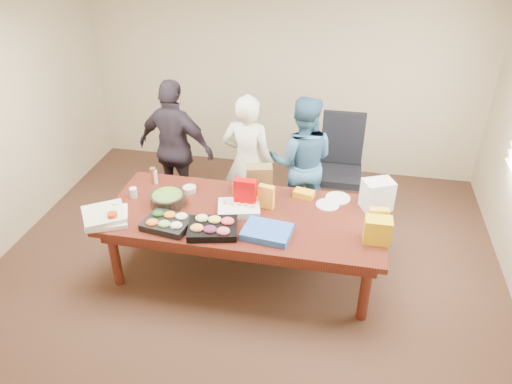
% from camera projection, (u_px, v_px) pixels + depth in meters
% --- Properties ---
extents(floor, '(5.50, 5.00, 0.02)m').
position_uv_depth(floor, '(245.00, 271.00, 5.25)').
color(floor, '#47301E').
rests_on(floor, ground).
extents(ceiling, '(5.50, 5.00, 0.02)m').
position_uv_depth(ceiling, '(241.00, 9.00, 3.82)').
color(ceiling, white).
rests_on(ceiling, wall_back).
extents(wall_back, '(5.50, 0.04, 2.70)m').
position_uv_depth(wall_back, '(283.00, 77.00, 6.62)').
color(wall_back, beige).
rests_on(wall_back, floor).
extents(conference_table, '(2.80, 1.20, 0.75)m').
position_uv_depth(conference_table, '(244.00, 243.00, 5.05)').
color(conference_table, '#4C1C0F').
rests_on(conference_table, floor).
extents(office_chair, '(0.63, 0.63, 1.23)m').
position_uv_depth(office_chair, '(339.00, 171.00, 5.88)').
color(office_chair, black).
rests_on(office_chair, floor).
extents(person_center, '(0.64, 0.45, 1.65)m').
position_uv_depth(person_center, '(248.00, 162.00, 5.62)').
color(person_center, silver).
rests_on(person_center, floor).
extents(person_right, '(0.83, 0.67, 1.62)m').
position_uv_depth(person_right, '(302.00, 162.00, 5.65)').
color(person_right, '#37678C').
rests_on(person_right, floor).
extents(person_left, '(1.07, 0.62, 1.72)m').
position_uv_depth(person_left, '(176.00, 149.00, 5.85)').
color(person_left, '#28212A').
rests_on(person_left, floor).
extents(veggie_tray, '(0.48, 0.41, 0.07)m').
position_uv_depth(veggie_tray, '(167.00, 223.00, 4.65)').
color(veggie_tray, black).
rests_on(veggie_tray, conference_table).
extents(fruit_tray, '(0.53, 0.46, 0.07)m').
position_uv_depth(fruit_tray, '(213.00, 228.00, 4.57)').
color(fruit_tray, black).
rests_on(fruit_tray, conference_table).
extents(sheet_cake, '(0.48, 0.40, 0.07)m').
position_uv_depth(sheet_cake, '(239.00, 208.00, 4.86)').
color(sheet_cake, white).
rests_on(sheet_cake, conference_table).
extents(salad_bowl, '(0.45, 0.45, 0.12)m').
position_uv_depth(salad_bowl, '(168.00, 199.00, 4.97)').
color(salad_bowl, black).
rests_on(salad_bowl, conference_table).
extents(chip_bag_blue, '(0.48, 0.39, 0.07)m').
position_uv_depth(chip_bag_blue, '(267.00, 232.00, 4.53)').
color(chip_bag_blue, blue).
rests_on(chip_bag_blue, conference_table).
extents(chip_bag_red, '(0.22, 0.10, 0.32)m').
position_uv_depth(chip_bag_red, '(245.00, 194.00, 4.86)').
color(chip_bag_red, '#CF0003').
rests_on(chip_bag_red, conference_table).
extents(chip_bag_yellow, '(0.19, 0.10, 0.27)m').
position_uv_depth(chip_bag_yellow, '(378.00, 221.00, 4.50)').
color(chip_bag_yellow, yellow).
rests_on(chip_bag_yellow, conference_table).
extents(chip_bag_orange, '(0.17, 0.10, 0.25)m').
position_uv_depth(chip_bag_orange, '(266.00, 197.00, 4.89)').
color(chip_bag_orange, gold).
rests_on(chip_bag_orange, conference_table).
extents(mayo_jar, '(0.12, 0.12, 0.15)m').
position_uv_depth(mayo_jar, '(257.00, 183.00, 5.21)').
color(mayo_jar, beige).
rests_on(mayo_jar, conference_table).
extents(mustard_bottle, '(0.07, 0.07, 0.16)m').
position_uv_depth(mustard_bottle, '(251.00, 189.00, 5.10)').
color(mustard_bottle, gold).
rests_on(mustard_bottle, conference_table).
extents(dressing_bottle, '(0.08, 0.08, 0.19)m').
position_uv_depth(dressing_bottle, '(154.00, 176.00, 5.31)').
color(dressing_bottle, brown).
rests_on(dressing_bottle, conference_table).
extents(ranch_bottle, '(0.07, 0.07, 0.16)m').
position_uv_depth(ranch_bottle, '(155.00, 177.00, 5.31)').
color(ranch_bottle, white).
rests_on(ranch_bottle, conference_table).
extents(banana_bunch, '(0.23, 0.17, 0.07)m').
position_uv_depth(banana_bunch, '(304.00, 194.00, 5.10)').
color(banana_bunch, yellow).
rests_on(banana_bunch, conference_table).
extents(bread_loaf, '(0.35, 0.20, 0.13)m').
position_uv_depth(bread_loaf, '(249.00, 189.00, 5.13)').
color(bread_loaf, olive).
rests_on(bread_loaf, conference_table).
extents(kraft_bag, '(0.30, 0.22, 0.35)m').
position_uv_depth(kraft_bag, '(259.00, 181.00, 5.05)').
color(kraft_bag, brown).
rests_on(kraft_bag, conference_table).
extents(red_cup, '(0.12, 0.12, 0.13)m').
position_uv_depth(red_cup, '(113.00, 219.00, 4.66)').
color(red_cup, '#B63308').
rests_on(red_cup, conference_table).
extents(clear_cup_a, '(0.08, 0.08, 0.11)m').
position_uv_depth(clear_cup_a, '(117.00, 207.00, 4.86)').
color(clear_cup_a, silver).
rests_on(clear_cup_a, conference_table).
extents(clear_cup_b, '(0.09, 0.09, 0.11)m').
position_uv_depth(clear_cup_b, '(134.00, 193.00, 5.08)').
color(clear_cup_b, white).
rests_on(clear_cup_b, conference_table).
extents(pizza_box_lower, '(0.52, 0.52, 0.05)m').
position_uv_depth(pizza_box_lower, '(107.00, 218.00, 4.74)').
color(pizza_box_lower, white).
rests_on(pizza_box_lower, conference_table).
extents(pizza_box_upper, '(0.55, 0.55, 0.05)m').
position_uv_depth(pizza_box_upper, '(104.00, 214.00, 4.72)').
color(pizza_box_upper, beige).
rests_on(pizza_box_upper, pizza_box_lower).
extents(plate_a, '(0.26, 0.26, 0.01)m').
position_uv_depth(plate_a, '(328.00, 205.00, 4.97)').
color(plate_a, white).
rests_on(plate_a, conference_table).
extents(plate_b, '(0.27, 0.27, 0.02)m').
position_uv_depth(plate_b, '(338.00, 198.00, 5.08)').
color(plate_b, white).
rests_on(plate_b, conference_table).
extents(dip_bowl_a, '(0.21, 0.21, 0.07)m').
position_uv_depth(dip_bowl_a, '(266.00, 189.00, 5.20)').
color(dip_bowl_a, '#F9F5BC').
rests_on(dip_bowl_a, conference_table).
extents(dip_bowl_b, '(0.15, 0.15, 0.06)m').
position_uv_depth(dip_bowl_b, '(190.00, 189.00, 5.19)').
color(dip_bowl_b, beige).
rests_on(dip_bowl_b, conference_table).
extents(grocery_bag_white, '(0.35, 0.31, 0.31)m').
position_uv_depth(grocery_bag_white, '(377.00, 195.00, 4.86)').
color(grocery_bag_white, white).
rests_on(grocery_bag_white, conference_table).
extents(grocery_bag_yellow, '(0.25, 0.17, 0.25)m').
position_uv_depth(grocery_bag_yellow, '(378.00, 230.00, 4.40)').
color(grocery_bag_yellow, yellow).
rests_on(grocery_bag_yellow, conference_table).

